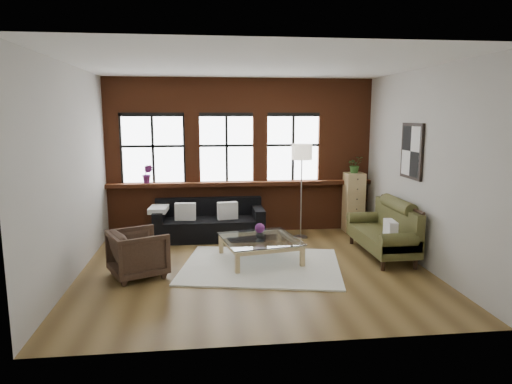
{
  "coord_description": "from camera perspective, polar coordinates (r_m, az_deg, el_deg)",
  "views": [
    {
      "loc": [
        -0.8,
        -7.04,
        2.45
      ],
      "look_at": [
        0.1,
        0.6,
        1.15
      ],
      "focal_mm": 32.0,
      "sensor_mm": 36.0,
      "label": 1
    }
  ],
  "objects": [
    {
      "name": "armchair",
      "position": [
        7.26,
        -14.52,
        -7.44
      ],
      "size": [
        1.05,
        1.04,
        0.72
      ],
      "primitive_type": "imported",
      "rotation": [
        0.0,
        0.0,
        2.01
      ],
      "color": "#35241A",
      "rests_on": "floor"
    },
    {
      "name": "vintage_settee",
      "position": [
        8.31,
        15.44,
        -4.47
      ],
      "size": [
        0.8,
        1.8,
        0.96
      ],
      "primitive_type": null,
      "color": "#464520",
      "rests_on": "floor"
    },
    {
      "name": "window_right",
      "position": [
        9.7,
        4.62,
        5.43
      ],
      "size": [
        1.38,
        0.1,
        1.5
      ],
      "primitive_type": null,
      "color": "black",
      "rests_on": "brick_backwall"
    },
    {
      "name": "pillow_a",
      "position": [
        9.04,
        -8.82,
        -2.44
      ],
      "size": [
        0.41,
        0.19,
        0.34
      ],
      "primitive_type": "cube",
      "rotation": [
        0.0,
        0.0,
        -0.12
      ],
      "color": "silver",
      "rests_on": "dark_sofa"
    },
    {
      "name": "sill_plant",
      "position": [
        9.5,
        -13.42,
        2.21
      ],
      "size": [
        0.24,
        0.21,
        0.38
      ],
      "primitive_type": "imported",
      "rotation": [
        0.0,
        0.0,
        -0.2
      ],
      "color": "#622264",
      "rests_on": "sill_ledge"
    },
    {
      "name": "brick_backwall",
      "position": [
        9.55,
        -1.89,
        4.49
      ],
      "size": [
        5.5,
        0.12,
        3.2
      ],
      "primitive_type": null,
      "color": "brown",
      "rests_on": "floor"
    },
    {
      "name": "dark_sofa",
      "position": [
        9.18,
        -5.87,
        -3.42
      ],
      "size": [
        2.17,
        0.88,
        0.78
      ],
      "primitive_type": null,
      "color": "black",
      "rests_on": "floor"
    },
    {
      "name": "shag_rug",
      "position": [
        7.56,
        0.65,
        -9.22
      ],
      "size": [
        2.87,
        2.45,
        0.03
      ],
      "primitive_type": "cube",
      "rotation": [
        0.0,
        0.0,
        -0.2
      ],
      "color": "silver",
      "rests_on": "floor"
    },
    {
      "name": "pillow_settee",
      "position": [
        7.76,
        16.45,
        -4.67
      ],
      "size": [
        0.18,
        0.39,
        0.34
      ],
      "primitive_type": "cube",
      "rotation": [
        0.0,
        0.0,
        -0.11
      ],
      "color": "silver",
      "rests_on": "vintage_settee"
    },
    {
      "name": "drawer_chest",
      "position": [
        9.87,
        12.1,
        -1.27
      ],
      "size": [
        0.39,
        0.39,
        1.25
      ],
      "primitive_type": "cube",
      "color": "tan",
      "rests_on": "floor"
    },
    {
      "name": "floor",
      "position": [
        7.5,
        -0.23,
        -9.48
      ],
      "size": [
        5.5,
        5.5,
        0.0
      ],
      "primitive_type": "plane",
      "color": "brown",
      "rests_on": "ground"
    },
    {
      "name": "potted_plant_top",
      "position": [
        9.75,
        12.26,
        3.36
      ],
      "size": [
        0.33,
        0.3,
        0.35
      ],
      "primitive_type": "imported",
      "rotation": [
        0.0,
        0.0,
        0.09
      ],
      "color": "#2D5923",
      "rests_on": "drawer_chest"
    },
    {
      "name": "ceiling",
      "position": [
        7.13,
        -0.25,
        15.63
      ],
      "size": [
        5.5,
        5.5,
        0.0
      ],
      "primitive_type": "plane",
      "rotation": [
        3.14,
        0.0,
        0.0
      ],
      "color": "white",
      "rests_on": "ground"
    },
    {
      "name": "vase",
      "position": [
        7.73,
        0.49,
        -5.29
      ],
      "size": [
        0.18,
        0.18,
        0.14
      ],
      "primitive_type": "imported",
      "rotation": [
        0.0,
        0.0,
        0.42
      ],
      "color": "#B2B2B2",
      "rests_on": "coffee_table"
    },
    {
      "name": "coffee_table",
      "position": [
        7.8,
        0.48,
        -7.22
      ],
      "size": [
        1.42,
        1.42,
        0.41
      ],
      "primitive_type": null,
      "rotation": [
        0.0,
        0.0,
        0.19
      ],
      "color": "tan",
      "rests_on": "shag_rug"
    },
    {
      "name": "wall_right",
      "position": [
        7.93,
        19.95,
        2.86
      ],
      "size": [
        0.0,
        5.0,
        5.0
      ],
      "primitive_type": "plane",
      "rotation": [
        1.57,
        0.0,
        -1.57
      ],
      "color": "#B4B1A7",
      "rests_on": "ground"
    },
    {
      "name": "wall_back",
      "position": [
        9.61,
        -1.92,
        4.52
      ],
      "size": [
        5.5,
        0.0,
        5.5
      ],
      "primitive_type": "plane",
      "rotation": [
        1.57,
        0.0,
        0.0
      ],
      "color": "#B4B1A7",
      "rests_on": "ground"
    },
    {
      "name": "floor_lamp",
      "position": [
        9.1,
        5.68,
        0.5
      ],
      "size": [
        0.4,
        0.4,
        2.04
      ],
      "primitive_type": null,
      "color": "#A5A5A8",
      "rests_on": "floor"
    },
    {
      "name": "wall_poster",
      "position": [
        8.16,
        18.92,
        4.86
      ],
      "size": [
        0.05,
        0.74,
        0.94
      ],
      "primitive_type": null,
      "color": "black",
      "rests_on": "wall_right"
    },
    {
      "name": "wall_left",
      "position": [
        7.36,
        -22.06,
        2.25
      ],
      "size": [
        0.0,
        5.0,
        5.0
      ],
      "primitive_type": "plane",
      "rotation": [
        1.57,
        0.0,
        1.57
      ],
      "color": "#B4B1A7",
      "rests_on": "ground"
    },
    {
      "name": "wall_front",
      "position": [
        4.69,
        3.2,
        -0.89
      ],
      "size": [
        5.5,
        0.0,
        5.5
      ],
      "primitive_type": "plane",
      "rotation": [
        -1.57,
        0.0,
        0.0
      ],
      "color": "#B4B1A7",
      "rests_on": "ground"
    },
    {
      "name": "flowers",
      "position": [
        7.7,
        0.49,
        -4.54
      ],
      "size": [
        0.17,
        0.17,
        0.17
      ],
      "primitive_type": "sphere",
      "color": "#622264",
      "rests_on": "vase"
    },
    {
      "name": "window_mid",
      "position": [
        9.53,
        -3.7,
        5.36
      ],
      "size": [
        1.38,
        0.1,
        1.5
      ],
      "primitive_type": null,
      "color": "black",
      "rests_on": "brick_backwall"
    },
    {
      "name": "window_left",
      "position": [
        9.57,
        -12.74,
        5.17
      ],
      "size": [
        1.38,
        0.1,
        1.5
      ],
      "primitive_type": null,
      "color": "black",
      "rests_on": "brick_backwall"
    },
    {
      "name": "pillow_b",
      "position": [
        9.05,
        -3.59,
        -2.33
      ],
      "size": [
        0.42,
        0.21,
        0.34
      ],
      "primitive_type": "cube",
      "rotation": [
        0.0,
        0.0,
        0.18
      ],
      "color": "silver",
      "rests_on": "dark_sofa"
    },
    {
      "name": "sill_ledge",
      "position": [
        9.53,
        -1.82,
        1.08
      ],
      "size": [
        5.5,
        0.3,
        0.08
      ],
      "primitive_type": "cube",
      "color": "brown",
      "rests_on": "brick_backwall"
    }
  ]
}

